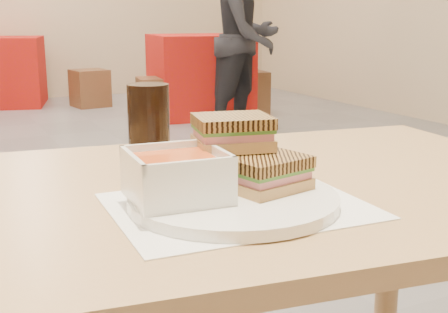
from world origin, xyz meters
name	(u,v)px	position (x,y,z in m)	size (l,w,h in m)	color
main_table	(210,254)	(0.03, -1.90, 0.64)	(1.27, 0.84, 0.75)	#A57E52
tray_liner	(238,206)	(0.03, -2.01, 0.75)	(0.35, 0.28, 0.00)	white
plate	(233,200)	(0.02, -2.01, 0.76)	(0.29, 0.29, 0.02)	white
soup_bowl	(177,178)	(-0.06, -1.99, 0.80)	(0.13, 0.13, 0.07)	white
panini_lower	(266,173)	(0.07, -2.01, 0.79)	(0.13, 0.11, 0.05)	tan
panini_upper	(233,132)	(0.05, -1.95, 0.84)	(0.12, 0.11, 0.05)	tan
cola_glass	(149,129)	(-0.02, -1.78, 0.82)	(0.07, 0.07, 0.15)	black
bg_table_1	(199,75)	(2.11, 2.93, 0.41)	(1.05, 1.05, 0.82)	#A20F15
bg_table_2	(3,71)	(0.37, 4.56, 0.39)	(1.07, 1.07, 0.77)	#A20F15
bg_chair_1l	(158,99)	(1.60, 2.77, 0.21)	(0.44, 0.44, 0.42)	brown
bg_chair_1r	(246,93)	(2.56, 2.76, 0.22)	(0.46, 0.46, 0.45)	brown
bg_chair_2r	(90,88)	(1.23, 4.03, 0.21)	(0.42, 0.42, 0.42)	brown
patron_b	(250,38)	(2.17, 1.96, 0.82)	(1.00, 0.93, 1.64)	black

